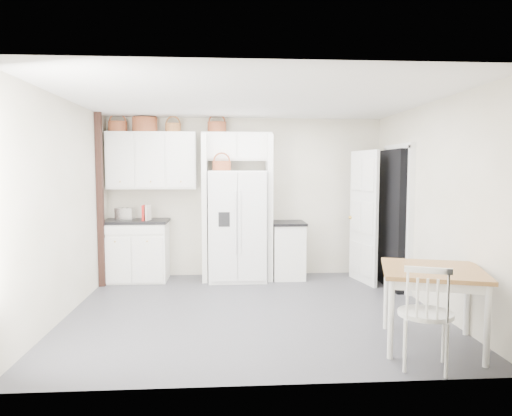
{
  "coord_description": "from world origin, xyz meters",
  "views": [
    {
      "loc": [
        -0.33,
        -5.57,
        1.75
      ],
      "look_at": [
        0.07,
        0.4,
        1.25
      ],
      "focal_mm": 32.0,
      "sensor_mm": 36.0,
      "label": 1
    }
  ],
  "objects": [
    {
      "name": "floor",
      "position": [
        0.0,
        0.0,
        0.0
      ],
      "size": [
        4.5,
        4.5,
        0.0
      ],
      "primitive_type": "plane",
      "color": "#454551",
      "rests_on": "ground"
    },
    {
      "name": "ceiling",
      "position": [
        0.0,
        0.0,
        2.6
      ],
      "size": [
        4.5,
        4.5,
        0.0
      ],
      "primitive_type": "plane",
      "color": "white",
      "rests_on": "wall_back"
    },
    {
      "name": "wall_back",
      "position": [
        0.0,
        2.0,
        1.3
      ],
      "size": [
        4.5,
        0.0,
        4.5
      ],
      "primitive_type": "plane",
      "rotation": [
        1.57,
        0.0,
        0.0
      ],
      "color": "#BCB499",
      "rests_on": "floor"
    },
    {
      "name": "wall_left",
      "position": [
        -2.25,
        0.0,
        1.3
      ],
      "size": [
        0.0,
        4.0,
        4.0
      ],
      "primitive_type": "plane",
      "rotation": [
        1.57,
        0.0,
        1.57
      ],
      "color": "#BCB499",
      "rests_on": "floor"
    },
    {
      "name": "wall_right",
      "position": [
        2.25,
        0.0,
        1.3
      ],
      "size": [
        0.0,
        4.0,
        4.0
      ],
      "primitive_type": "plane",
      "rotation": [
        1.57,
        0.0,
        -1.57
      ],
      "color": "#BCB499",
      "rests_on": "floor"
    },
    {
      "name": "refrigerator",
      "position": [
        -0.15,
        1.65,
        0.87
      ],
      "size": [
        0.9,
        0.72,
        1.74
      ],
      "primitive_type": "cube",
      "color": "white",
      "rests_on": "floor"
    },
    {
      "name": "base_cab_left",
      "position": [
        -1.76,
        1.7,
        0.46
      ],
      "size": [
        1.0,
        0.63,
        0.92
      ],
      "primitive_type": "cube",
      "color": "white",
      "rests_on": "floor"
    },
    {
      "name": "base_cab_right",
      "position": [
        0.67,
        1.7,
        0.44
      ],
      "size": [
        0.5,
        0.6,
        0.88
      ],
      "primitive_type": "cube",
      "color": "white",
      "rests_on": "floor"
    },
    {
      "name": "dining_table",
      "position": [
        1.7,
        -1.27,
        0.39
      ],
      "size": [
        1.17,
        1.17,
        0.78
      ],
      "primitive_type": "cube",
      "rotation": [
        0.0,
        0.0,
        -0.3
      ],
      "color": "brown",
      "rests_on": "floor"
    },
    {
      "name": "windsor_chair",
      "position": [
        1.42,
        -1.75,
        0.49
      ],
      "size": [
        0.6,
        0.58,
        0.97
      ],
      "primitive_type": "cube",
      "rotation": [
        0.0,
        0.0,
        -0.38
      ],
      "color": "white",
      "rests_on": "floor"
    },
    {
      "name": "counter_left",
      "position": [
        -1.76,
        1.7,
        0.95
      ],
      "size": [
        1.04,
        0.67,
        0.04
      ],
      "primitive_type": "cube",
      "color": "black",
      "rests_on": "base_cab_left"
    },
    {
      "name": "counter_right",
      "position": [
        0.67,
        1.7,
        0.9
      ],
      "size": [
        0.54,
        0.64,
        0.04
      ],
      "primitive_type": "cube",
      "color": "black",
      "rests_on": "base_cab_right"
    },
    {
      "name": "toaster",
      "position": [
        -1.92,
        1.69,
        1.06
      ],
      "size": [
        0.29,
        0.2,
        0.19
      ],
      "primitive_type": "cube",
      "rotation": [
        0.0,
        0.0,
        -0.14
      ],
      "color": "silver",
      "rests_on": "counter_left"
    },
    {
      "name": "cookbook_red",
      "position": [
        -1.61,
        1.62,
        1.09
      ],
      "size": [
        0.04,
        0.16,
        0.24
      ],
      "primitive_type": "cube",
      "rotation": [
        0.0,
        0.0,
        0.0
      ],
      "color": "red",
      "rests_on": "counter_left"
    },
    {
      "name": "cookbook_cream",
      "position": [
        -1.54,
        1.62,
        1.09
      ],
      "size": [
        0.07,
        0.16,
        0.24
      ],
      "primitive_type": "cube",
      "rotation": [
        0.0,
        0.0,
        -0.26
      ],
      "color": "beige",
      "rests_on": "counter_left"
    },
    {
      "name": "basket_upper_a",
      "position": [
        -2.03,
        1.83,
        2.43
      ],
      "size": [
        0.29,
        0.29,
        0.17
      ],
      "primitive_type": "cylinder",
      "color": "brown",
      "rests_on": "upper_cabinet"
    },
    {
      "name": "basket_upper_b",
      "position": [
        -1.6,
        1.83,
        2.46
      ],
      "size": [
        0.39,
        0.39,
        0.23
      ],
      "primitive_type": "cylinder",
      "color": "brown",
      "rests_on": "upper_cabinet"
    },
    {
      "name": "basket_upper_c",
      "position": [
        -1.16,
        1.83,
        2.42
      ],
      "size": [
        0.25,
        0.25,
        0.14
      ],
      "primitive_type": "cylinder",
      "color": "brown",
      "rests_on": "upper_cabinet"
    },
    {
      "name": "basket_bridge_a",
      "position": [
        -0.47,
        1.83,
        2.43
      ],
      "size": [
        0.3,
        0.3,
        0.17
      ],
      "primitive_type": "cylinder",
      "color": "brown",
      "rests_on": "bridge_cabinet"
    },
    {
      "name": "basket_fridge_a",
      "position": [
        -0.39,
        1.55,
        1.82
      ],
      "size": [
        0.28,
        0.28,
        0.15
      ],
      "primitive_type": "cylinder",
      "color": "brown",
      "rests_on": "refrigerator"
    },
    {
      "name": "upper_cabinet",
      "position": [
        -1.5,
        1.83,
        1.9
      ],
      "size": [
        1.4,
        0.34,
        0.9
      ],
      "primitive_type": "cube",
      "color": "white",
      "rests_on": "wall_back"
    },
    {
      "name": "bridge_cabinet",
      "position": [
        -0.15,
        1.83,
        2.12
      ],
      "size": [
        1.12,
        0.34,
        0.45
      ],
      "primitive_type": "cube",
      "color": "white",
      "rests_on": "wall_back"
    },
    {
      "name": "fridge_panel_left",
      "position": [
        -0.66,
        1.7,
        1.15
      ],
      "size": [
        0.08,
        0.6,
        2.3
      ],
      "primitive_type": "cube",
      "color": "white",
      "rests_on": "floor"
    },
    {
      "name": "fridge_panel_right",
      "position": [
        0.36,
        1.7,
        1.15
      ],
      "size": [
        0.08,
        0.6,
        2.3
      ],
      "primitive_type": "cube",
      "color": "white",
      "rests_on": "floor"
    },
    {
      "name": "trim_post",
      "position": [
        -2.2,
        1.35,
        1.3
      ],
      "size": [
        0.09,
        0.09,
        2.6
      ],
      "primitive_type": "cube",
      "color": "black",
      "rests_on": "floor"
    },
    {
      "name": "doorway_void",
      "position": [
        2.16,
        1.0,
        1.02
      ],
      "size": [
        0.18,
        0.85,
        2.05
      ],
      "primitive_type": "cube",
      "color": "black",
      "rests_on": "floor"
    },
    {
      "name": "door_slab",
      "position": [
        1.8,
        1.33,
        1.02
      ],
      "size": [
        0.21,
        0.79,
        2.05
      ],
      "primitive_type": "cube",
      "rotation": [
        0.0,
        0.0,
        -1.36
      ],
      "color": "white",
      "rests_on": "floor"
    }
  ]
}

